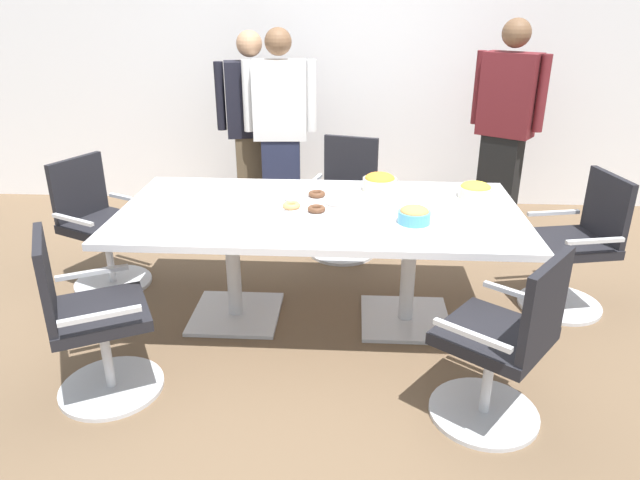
% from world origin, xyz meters
% --- Properties ---
extents(ground_plane, '(10.00, 10.00, 0.01)m').
position_xyz_m(ground_plane, '(0.00, 0.00, -0.01)').
color(ground_plane, brown).
extents(back_wall, '(8.00, 0.10, 2.80)m').
position_xyz_m(back_wall, '(0.00, 2.40, 1.40)').
color(back_wall, white).
rests_on(back_wall, ground).
extents(conference_table, '(2.40, 1.20, 0.75)m').
position_xyz_m(conference_table, '(0.00, 0.00, 0.63)').
color(conference_table, silver).
rests_on(conference_table, ground).
extents(office_chair_0, '(0.76, 0.76, 0.91)m').
position_xyz_m(office_chair_0, '(0.91, -0.92, 0.41)').
color(office_chair_0, silver).
rests_on(office_chair_0, ground).
extents(office_chair_1, '(0.64, 0.64, 0.91)m').
position_xyz_m(office_chair_1, '(1.65, 0.26, 0.41)').
color(office_chair_1, silver).
rests_on(office_chair_1, ground).
extents(office_chair_2, '(0.66, 0.66, 0.91)m').
position_xyz_m(office_chair_2, '(0.13, 1.10, 0.41)').
color(office_chair_2, silver).
rests_on(office_chair_2, ground).
extents(office_chair_3, '(0.72, 0.72, 0.91)m').
position_xyz_m(office_chair_3, '(-1.58, 0.42, 0.41)').
color(office_chair_3, silver).
rests_on(office_chair_3, ground).
extents(office_chair_4, '(0.73, 0.73, 0.91)m').
position_xyz_m(office_chair_4, '(-1.11, -0.83, 0.41)').
color(office_chair_4, silver).
rests_on(office_chair_4, ground).
extents(person_standing_0, '(0.61, 0.31, 1.67)m').
position_xyz_m(person_standing_0, '(-0.69, 1.73, 0.87)').
color(person_standing_0, brown).
rests_on(person_standing_0, ground).
extents(person_standing_1, '(0.61, 0.25, 1.70)m').
position_xyz_m(person_standing_1, '(-0.43, 1.57, 0.89)').
color(person_standing_1, '#232842').
rests_on(person_standing_1, ground).
extents(person_standing_2, '(0.55, 0.43, 1.78)m').
position_xyz_m(person_standing_2, '(1.46, 1.65, 0.93)').
color(person_standing_2, black).
rests_on(person_standing_2, ground).
extents(snack_bowl_cookies, '(0.18, 0.18, 0.10)m').
position_xyz_m(snack_bowl_cookies, '(0.54, -0.19, 0.80)').
color(snack_bowl_cookies, '#4C9EC6').
rests_on(snack_bowl_cookies, conference_table).
extents(snack_bowl_chips_orange, '(0.22, 0.22, 0.12)m').
position_xyz_m(snack_bowl_chips_orange, '(0.37, 0.39, 0.81)').
color(snack_bowl_chips_orange, beige).
rests_on(snack_bowl_chips_orange, conference_table).
extents(snack_bowl_chips_yellow, '(0.22, 0.22, 0.10)m').
position_xyz_m(snack_bowl_chips_yellow, '(0.97, 0.29, 0.80)').
color(snack_bowl_chips_yellow, beige).
rests_on(snack_bowl_chips_yellow, conference_table).
extents(donut_platter, '(0.39, 0.39, 0.04)m').
position_xyz_m(donut_platter, '(-0.06, 0.07, 0.77)').
color(donut_platter, white).
rests_on(donut_platter, conference_table).
extents(plate_stack, '(0.21, 0.21, 0.04)m').
position_xyz_m(plate_stack, '(-0.54, 0.05, 0.77)').
color(plate_stack, white).
rests_on(plate_stack, conference_table).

